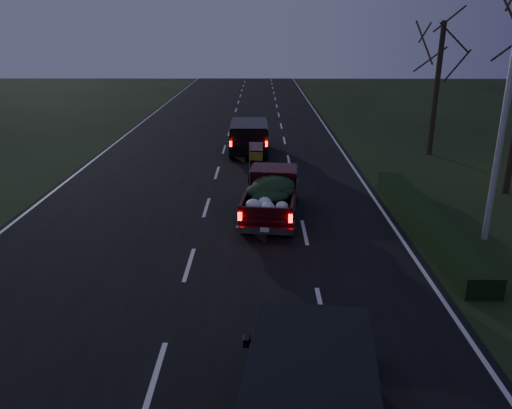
# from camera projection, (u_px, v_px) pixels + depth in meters

# --- Properties ---
(ground) EXTENTS (120.00, 120.00, 0.00)m
(ground) POSITION_uv_depth(u_px,v_px,m) (189.00, 265.00, 14.65)
(ground) COLOR black
(ground) RESTS_ON ground
(road_asphalt) EXTENTS (14.00, 120.00, 0.02)m
(road_asphalt) POSITION_uv_depth(u_px,v_px,m) (189.00, 265.00, 14.65)
(road_asphalt) COLOR black
(road_asphalt) RESTS_ON ground
(hedge_row) EXTENTS (1.00, 10.00, 0.60)m
(hedge_row) POSITION_uv_depth(u_px,v_px,m) (424.00, 220.00, 17.32)
(hedge_row) COLOR black
(hedge_row) RESTS_ON ground
(light_pole) EXTENTS (0.50, 0.90, 9.16)m
(light_pole) POSITION_uv_depth(u_px,v_px,m) (512.00, 68.00, 14.66)
(light_pole) COLOR silver
(light_pole) RESTS_ON ground
(bare_tree_far) EXTENTS (3.60, 3.60, 7.00)m
(bare_tree_far) POSITION_uv_depth(u_px,v_px,m) (440.00, 56.00, 26.05)
(bare_tree_far) COLOR black
(bare_tree_far) RESTS_ON ground
(pickup_truck) EXTENTS (2.29, 4.87, 2.47)m
(pickup_truck) POSITION_uv_depth(u_px,v_px,m) (272.00, 192.00, 18.23)
(pickup_truck) COLOR #37070D
(pickup_truck) RESTS_ON ground
(lead_suv) EXTENTS (2.10, 4.91, 1.41)m
(lead_suv) POSITION_uv_depth(u_px,v_px,m) (249.00, 134.00, 27.68)
(lead_suv) COLOR black
(lead_suv) RESTS_ON ground
(rear_suv) EXTENTS (2.66, 5.11, 1.40)m
(rear_suv) POSITION_uv_depth(u_px,v_px,m) (310.00, 395.00, 7.88)
(rear_suv) COLOR black
(rear_suv) RESTS_ON ground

